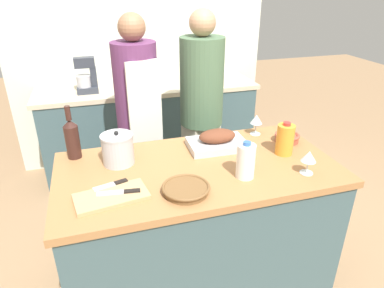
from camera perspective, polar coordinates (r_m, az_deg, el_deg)
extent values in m
plane|color=#9E7A56|center=(2.43, 0.86, -21.73)|extent=(12.00, 12.00, 0.00)
cube|color=#3D565B|center=(2.14, 0.94, -14.28)|extent=(1.48, 0.76, 0.82)
cube|color=#A37042|center=(1.89, 1.03, -4.22)|extent=(1.53, 0.79, 0.04)
cube|color=#3D565B|center=(3.45, -6.95, 2.29)|extent=(1.98, 0.58, 0.84)
cube|color=beige|center=(3.30, -7.36, 9.33)|extent=(2.05, 0.60, 0.04)
cube|color=silver|center=(3.55, -8.78, 17.21)|extent=(2.55, 0.10, 2.55)
cube|color=#BCBCC1|center=(2.08, 4.19, -0.05)|extent=(0.35, 0.23, 0.04)
ellipsoid|color=brown|center=(2.05, 4.24, 1.33)|extent=(0.23, 0.14, 0.08)
cylinder|color=brown|center=(1.65, -1.01, -7.64)|extent=(0.22, 0.22, 0.03)
torus|color=brown|center=(1.65, -1.02, -7.19)|extent=(0.23, 0.23, 0.01)
cube|color=tan|center=(1.66, -13.29, -8.49)|extent=(0.36, 0.22, 0.02)
cylinder|color=#B7B7BC|center=(1.92, -12.24, -1.01)|extent=(0.17, 0.17, 0.16)
cylinder|color=#B7B7BC|center=(1.88, -12.48, 1.31)|extent=(0.18, 0.18, 0.01)
sphere|color=black|center=(1.88, -12.53, 1.81)|extent=(0.02, 0.02, 0.02)
cylinder|color=#A84C38|center=(2.23, 15.53, 0.90)|extent=(0.14, 0.14, 0.04)
torus|color=#A84C38|center=(2.22, 15.59, 1.40)|extent=(0.16, 0.16, 0.02)
cylinder|color=orange|center=(2.04, 15.29, 0.66)|extent=(0.10, 0.10, 0.18)
cylinder|color=red|center=(2.01, 15.62, 3.21)|extent=(0.04, 0.04, 0.02)
cylinder|color=white|center=(1.76, 8.94, -2.85)|extent=(0.10, 0.10, 0.18)
cylinder|color=#3360B2|center=(1.72, 9.17, 0.09)|extent=(0.04, 0.04, 0.02)
cylinder|color=#381E19|center=(2.05, -19.26, 0.32)|extent=(0.08, 0.08, 0.19)
cone|color=#381E19|center=(2.00, -19.74, 3.29)|extent=(0.08, 0.08, 0.04)
cylinder|color=#381E19|center=(1.98, -19.99, 4.87)|extent=(0.03, 0.03, 0.08)
cylinder|color=silver|center=(2.30, 10.47, 1.68)|extent=(0.07, 0.07, 0.00)
cylinder|color=silver|center=(2.29, 10.55, 2.57)|extent=(0.01, 0.01, 0.07)
cone|color=silver|center=(2.26, 10.68, 4.09)|extent=(0.08, 0.08, 0.06)
cylinder|color=silver|center=(1.91, 18.50, -4.56)|extent=(0.07, 0.07, 0.00)
cylinder|color=silver|center=(1.90, 18.66, -3.62)|extent=(0.01, 0.01, 0.07)
cone|color=silver|center=(1.87, 18.93, -1.93)|extent=(0.08, 0.08, 0.06)
cube|color=#B7B7BC|center=(1.67, -13.47, -7.94)|extent=(0.13, 0.05, 0.01)
cube|color=black|center=(1.66, -9.96, -7.73)|extent=(0.08, 0.04, 0.01)
cube|color=#B7B7BC|center=(1.72, -14.45, -6.91)|extent=(0.11, 0.06, 0.01)
cube|color=black|center=(1.74, -11.78, -6.17)|extent=(0.07, 0.04, 0.01)
cube|color=#333842|center=(3.19, -16.97, 8.70)|extent=(0.18, 0.14, 0.06)
cylinder|color=#B7B7BC|center=(3.17, -17.56, 9.98)|extent=(0.13, 0.13, 0.10)
cube|color=#333842|center=(3.16, -16.08, 10.76)|extent=(0.05, 0.08, 0.17)
cube|color=#333842|center=(3.13, -17.54, 12.84)|extent=(0.17, 0.08, 0.09)
cylinder|color=#B28E2D|center=(3.41, 0.07, 11.39)|extent=(0.05, 0.05, 0.11)
cylinder|color=black|center=(3.40, 0.07, 12.46)|extent=(0.02, 0.02, 0.02)
cylinder|color=#B28E2D|center=(3.37, 3.62, 11.29)|extent=(0.06, 0.06, 0.13)
cylinder|color=black|center=(3.35, 3.66, 12.50)|extent=(0.03, 0.03, 0.02)
cube|color=beige|center=(2.77, -8.26, -4.97)|extent=(0.28, 0.22, 0.77)
cylinder|color=#663360|center=(2.49, -9.29, 9.15)|extent=(0.31, 0.31, 0.64)
sphere|color=#996B4C|center=(2.40, -10.03, 18.65)|extent=(0.19, 0.19, 0.19)
cube|color=silver|center=(2.42, -7.68, 4.16)|extent=(0.24, 0.07, 0.82)
cube|color=beige|center=(2.85, 1.45, -3.67)|extent=(0.31, 0.26, 0.78)
cylinder|color=#4C6B4C|center=(2.57, 1.63, 10.28)|extent=(0.32, 0.32, 0.65)
sphere|color=tan|center=(2.49, 1.76, 19.58)|extent=(0.19, 0.19, 0.19)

